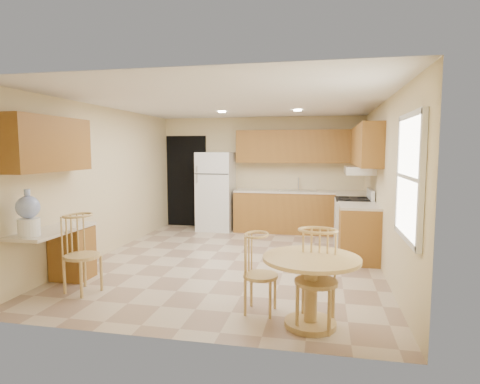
% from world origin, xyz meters
% --- Properties ---
extents(floor, '(5.50, 5.50, 0.00)m').
position_xyz_m(floor, '(0.00, 0.00, 0.00)').
color(floor, tan).
rests_on(floor, ground).
extents(ceiling, '(4.50, 5.50, 0.02)m').
position_xyz_m(ceiling, '(0.00, 0.00, 2.50)').
color(ceiling, white).
rests_on(ceiling, wall_back).
extents(wall_back, '(4.50, 0.02, 2.50)m').
position_xyz_m(wall_back, '(0.00, 2.75, 1.25)').
color(wall_back, beige).
rests_on(wall_back, floor).
extents(wall_front, '(4.50, 0.02, 2.50)m').
position_xyz_m(wall_front, '(0.00, -2.75, 1.25)').
color(wall_front, beige).
rests_on(wall_front, floor).
extents(wall_left, '(0.02, 5.50, 2.50)m').
position_xyz_m(wall_left, '(-2.25, 0.00, 1.25)').
color(wall_left, beige).
rests_on(wall_left, floor).
extents(wall_right, '(0.02, 5.50, 2.50)m').
position_xyz_m(wall_right, '(2.25, 0.00, 1.25)').
color(wall_right, beige).
rests_on(wall_right, floor).
extents(doorway, '(0.90, 0.02, 2.10)m').
position_xyz_m(doorway, '(-1.75, 2.73, 1.05)').
color(doorway, black).
rests_on(doorway, floor).
extents(base_cab_back, '(2.75, 0.60, 0.87)m').
position_xyz_m(base_cab_back, '(0.88, 2.45, 0.43)').
color(base_cab_back, '#9B6627').
rests_on(base_cab_back, floor).
extents(counter_back, '(2.75, 0.63, 0.04)m').
position_xyz_m(counter_back, '(0.88, 2.45, 0.89)').
color(counter_back, beige).
rests_on(counter_back, base_cab_back).
extents(base_cab_right_a, '(0.60, 0.59, 0.87)m').
position_xyz_m(base_cab_right_a, '(1.95, 1.85, 0.43)').
color(base_cab_right_a, '#9B6627').
rests_on(base_cab_right_a, floor).
extents(counter_right_a, '(0.63, 0.59, 0.04)m').
position_xyz_m(counter_right_a, '(1.95, 1.85, 0.89)').
color(counter_right_a, beige).
rests_on(counter_right_a, base_cab_right_a).
extents(base_cab_right_b, '(0.60, 0.80, 0.87)m').
position_xyz_m(base_cab_right_b, '(1.95, 0.40, 0.43)').
color(base_cab_right_b, '#9B6627').
rests_on(base_cab_right_b, floor).
extents(counter_right_b, '(0.63, 0.80, 0.04)m').
position_xyz_m(counter_right_b, '(1.95, 0.40, 0.89)').
color(counter_right_b, beige).
rests_on(counter_right_b, base_cab_right_b).
extents(upper_cab_back, '(2.75, 0.33, 0.70)m').
position_xyz_m(upper_cab_back, '(0.88, 2.58, 1.85)').
color(upper_cab_back, '#9B6627').
rests_on(upper_cab_back, wall_back).
extents(upper_cab_right, '(0.33, 2.42, 0.70)m').
position_xyz_m(upper_cab_right, '(2.08, 1.21, 1.85)').
color(upper_cab_right, '#9B6627').
rests_on(upper_cab_right, wall_right).
extents(upper_cab_left, '(0.33, 1.40, 0.70)m').
position_xyz_m(upper_cab_left, '(-2.08, -1.60, 1.85)').
color(upper_cab_left, '#9B6627').
rests_on(upper_cab_left, wall_left).
extents(sink, '(0.78, 0.44, 0.01)m').
position_xyz_m(sink, '(0.85, 2.45, 0.91)').
color(sink, silver).
rests_on(sink, counter_back).
extents(range_hood, '(0.50, 0.76, 0.14)m').
position_xyz_m(range_hood, '(2.00, 1.18, 1.42)').
color(range_hood, silver).
rests_on(range_hood, upper_cab_right).
extents(desk_pedestal, '(0.48, 0.42, 0.72)m').
position_xyz_m(desk_pedestal, '(-2.00, -1.32, 0.36)').
color(desk_pedestal, '#9B6627').
rests_on(desk_pedestal, floor).
extents(desk_top, '(0.50, 1.20, 0.04)m').
position_xyz_m(desk_top, '(-2.00, -1.70, 0.75)').
color(desk_top, beige).
rests_on(desk_top, desk_pedestal).
extents(window, '(0.06, 1.12, 1.30)m').
position_xyz_m(window, '(2.23, -1.85, 1.50)').
color(window, white).
rests_on(window, wall_right).
extents(can_light_a, '(0.14, 0.14, 0.02)m').
position_xyz_m(can_light_a, '(-0.50, 1.20, 2.48)').
color(can_light_a, white).
rests_on(can_light_a, ceiling).
extents(can_light_b, '(0.14, 0.14, 0.02)m').
position_xyz_m(can_light_b, '(0.90, 1.20, 2.48)').
color(can_light_b, white).
rests_on(can_light_b, ceiling).
extents(refrigerator, '(0.76, 0.74, 1.72)m').
position_xyz_m(refrigerator, '(-0.95, 2.40, 0.86)').
color(refrigerator, white).
rests_on(refrigerator, floor).
extents(stove, '(0.65, 0.76, 1.09)m').
position_xyz_m(stove, '(1.92, 1.18, 0.47)').
color(stove, white).
rests_on(stove, floor).
extents(dining_table, '(0.97, 0.97, 0.72)m').
position_xyz_m(dining_table, '(1.27, -2.20, 0.47)').
color(dining_table, tan).
rests_on(dining_table, floor).
extents(chair_table_a, '(0.38, 0.49, 0.87)m').
position_xyz_m(chair_table_a, '(0.72, -2.03, 0.53)').
color(chair_table_a, tan).
rests_on(chair_table_a, floor).
extents(chair_table_b, '(0.43, 0.44, 0.98)m').
position_xyz_m(chair_table_b, '(1.32, -2.29, 0.60)').
color(chair_table_b, tan).
rests_on(chair_table_b, floor).
extents(chair_desk, '(0.43, 0.55, 0.97)m').
position_xyz_m(chair_desk, '(-1.55, -1.87, 0.59)').
color(chair_desk, tan).
rests_on(chair_desk, floor).
extents(water_crock, '(0.27, 0.27, 0.55)m').
position_xyz_m(water_crock, '(-2.00, -2.12, 1.02)').
color(water_crock, white).
rests_on(water_crock, desk_top).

